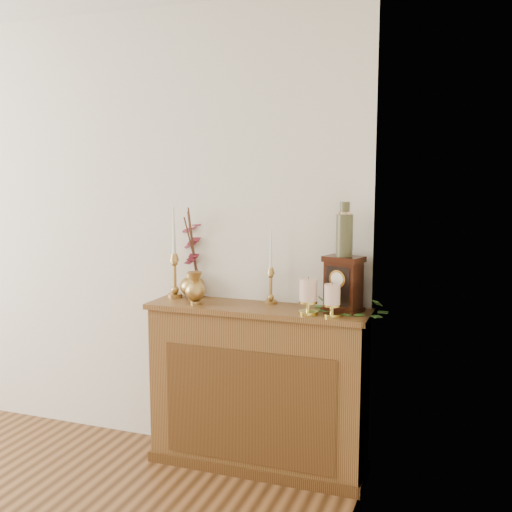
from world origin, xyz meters
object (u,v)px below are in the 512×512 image
at_px(bud_vase, 195,288).
at_px(ceramic_vase, 344,232).
at_px(candlestick_center, 271,280).
at_px(ginger_jar, 193,256).
at_px(mantel_clock, 343,284).
at_px(candlestick_left, 175,268).

relative_size(bud_vase, ceramic_vase, 0.65).
relative_size(candlestick_center, ginger_jar, 0.78).
bearing_deg(ginger_jar, candlestick_center, -4.32).
bearing_deg(ginger_jar, ceramic_vase, -5.38).
height_order(ginger_jar, ceramic_vase, ceramic_vase).
xyz_separation_m(candlestick_center, mantel_clock, (0.42, -0.05, 0.01)).
bearing_deg(bud_vase, candlestick_center, 23.37).
distance_m(bud_vase, mantel_clock, 0.82).
bearing_deg(candlestick_left, bud_vase, -34.85).
distance_m(candlestick_left, ceramic_vase, 1.03).
relative_size(ginger_jar, mantel_clock, 1.82).
xyz_separation_m(mantel_clock, ceramic_vase, (0.00, 0.00, 0.28)).
distance_m(candlestick_center, mantel_clock, 0.42).
bearing_deg(candlestick_left, ginger_jar, 37.05).
xyz_separation_m(bud_vase, ginger_jar, (-0.11, 0.20, 0.15)).
bearing_deg(candlestick_center, ceramic_vase, -6.62).
distance_m(bud_vase, ginger_jar, 0.28).
xyz_separation_m(candlestick_left, mantel_clock, (1.00, -0.02, -0.03)).
xyz_separation_m(candlestick_left, candlestick_center, (0.59, 0.03, -0.04)).
relative_size(bud_vase, ginger_jar, 0.34).
relative_size(candlestick_left, ginger_jar, 1.00).
bearing_deg(ceramic_vase, bud_vase, -171.64).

